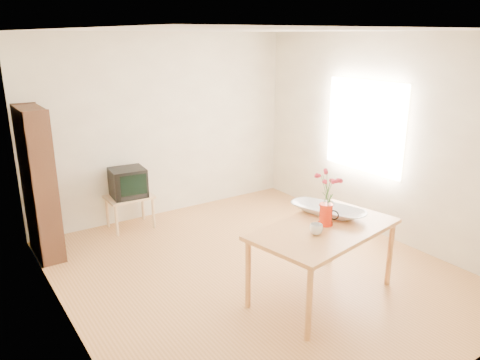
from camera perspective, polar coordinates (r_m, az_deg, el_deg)
room at (r=4.94m, az=2.19°, el=2.54°), size 4.50×4.50×4.50m
table at (r=4.72m, az=10.18°, el=-6.53°), size 1.63×1.11×0.75m
tv_stand at (r=6.56m, az=-13.34°, el=-2.51°), size 0.60×0.45×0.46m
bookshelf at (r=5.94m, az=-23.22°, el=-0.97°), size 0.28×0.70×1.80m
pitcher at (r=4.72m, az=10.41°, el=-4.24°), size 0.15×0.20×0.22m
flowers at (r=4.62m, az=10.61°, el=-0.88°), size 0.26×0.26×0.36m
mug at (r=4.50m, az=9.27°, el=-5.94°), size 0.18×0.18×0.10m
bowl at (r=4.94m, az=10.78°, el=-1.45°), size 0.68×0.68×0.50m
teacup_a at (r=4.93m, az=10.42°, el=-2.05°), size 0.10×0.10×0.07m
teacup_b at (r=5.00m, az=10.96°, el=-1.80°), size 0.08×0.08×0.07m
television at (r=6.49m, az=-13.54°, el=-0.23°), size 0.48×0.45×0.39m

